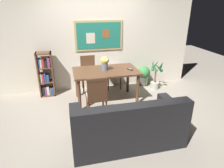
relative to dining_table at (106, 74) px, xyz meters
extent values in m
plane|color=gray|center=(-0.06, -0.59, -0.66)|extent=(12.00, 12.00, 0.00)
cube|color=beige|center=(-0.06, 0.91, 0.64)|extent=(5.20, 0.10, 2.60)
cube|color=tan|center=(0.00, 0.84, 0.75)|extent=(1.22, 0.02, 0.75)
cube|color=#1E7260|center=(0.00, 0.83, 0.75)|extent=(1.12, 0.01, 0.65)
cube|color=beige|center=(-0.21, 0.82, 0.70)|extent=(0.22, 0.00, 0.26)
cube|color=brown|center=(0.19, 0.82, 0.79)|extent=(0.18, 0.00, 0.21)
cube|color=brown|center=(0.00, 0.00, 0.08)|extent=(1.47, 0.88, 0.04)
cylinder|color=brown|center=(-0.65, -0.36, -0.30)|extent=(0.07, 0.07, 0.72)
cylinder|color=brown|center=(0.65, -0.36, -0.30)|extent=(0.07, 0.07, 0.72)
cylinder|color=brown|center=(-0.65, 0.36, -0.30)|extent=(0.07, 0.07, 0.72)
cylinder|color=brown|center=(0.65, 0.36, -0.30)|extent=(0.07, 0.07, 0.72)
cube|color=brown|center=(0.34, 0.71, -0.22)|extent=(0.40, 0.40, 0.03)
cube|color=beige|center=(0.34, 0.71, -0.19)|extent=(0.36, 0.36, 0.03)
cylinder|color=brown|center=(0.51, 0.88, -0.45)|extent=(0.04, 0.04, 0.42)
cylinder|color=brown|center=(0.17, 0.88, -0.45)|extent=(0.04, 0.04, 0.42)
cylinder|color=brown|center=(0.51, 0.54, -0.45)|extent=(0.04, 0.04, 0.42)
cylinder|color=brown|center=(0.17, 0.54, -0.45)|extent=(0.04, 0.04, 0.42)
cube|color=brown|center=(0.34, 0.89, 0.02)|extent=(0.38, 0.04, 0.46)
cube|color=brown|center=(0.34, 0.89, 0.22)|extent=(0.38, 0.05, 0.06)
cube|color=brown|center=(-0.34, -0.68, -0.22)|extent=(0.40, 0.40, 0.03)
cube|color=beige|center=(-0.34, -0.68, -0.19)|extent=(0.36, 0.36, 0.03)
cylinder|color=brown|center=(-0.51, -0.85, -0.45)|extent=(0.04, 0.04, 0.42)
cylinder|color=brown|center=(-0.17, -0.85, -0.45)|extent=(0.04, 0.04, 0.42)
cylinder|color=brown|center=(-0.51, -0.51, -0.45)|extent=(0.04, 0.04, 0.42)
cylinder|color=brown|center=(-0.17, -0.51, -0.45)|extent=(0.04, 0.04, 0.42)
cube|color=brown|center=(-0.34, -0.86, 0.02)|extent=(0.38, 0.04, 0.46)
cube|color=brown|center=(-0.34, -0.86, 0.22)|extent=(0.38, 0.05, 0.06)
cube|color=brown|center=(-0.31, 0.70, -0.22)|extent=(0.40, 0.40, 0.03)
cube|color=beige|center=(-0.31, 0.70, -0.19)|extent=(0.36, 0.36, 0.03)
cylinder|color=brown|center=(-0.14, 0.87, -0.45)|extent=(0.04, 0.04, 0.42)
cylinder|color=brown|center=(-0.48, 0.87, -0.45)|extent=(0.04, 0.04, 0.42)
cylinder|color=brown|center=(-0.14, 0.53, -0.45)|extent=(0.04, 0.04, 0.42)
cylinder|color=brown|center=(-0.48, 0.53, -0.45)|extent=(0.04, 0.04, 0.42)
cube|color=brown|center=(-0.31, 0.88, 0.02)|extent=(0.38, 0.04, 0.46)
cube|color=brown|center=(-0.31, 0.88, 0.22)|extent=(0.38, 0.05, 0.06)
cube|color=black|center=(0.02, -1.55, -0.46)|extent=(1.80, 0.84, 0.40)
cube|color=black|center=(0.02, -1.87, -0.04)|extent=(1.80, 0.20, 0.44)
cube|color=black|center=(-0.79, -1.55, -0.15)|extent=(0.18, 0.80, 0.22)
cube|color=black|center=(0.83, -1.55, -0.15)|extent=(0.18, 0.80, 0.22)
cube|color=maroon|center=(-0.43, -1.73, -0.10)|extent=(0.32, 0.16, 0.33)
cube|color=#8C6B4C|center=(0.02, -1.73, -0.10)|extent=(0.32, 0.16, 0.33)
cube|color=brown|center=(-1.54, 0.64, -0.11)|extent=(0.03, 0.28, 1.10)
cube|color=brown|center=(-1.21, 0.64, -0.11)|extent=(0.03, 0.28, 1.10)
cube|color=brown|center=(-1.37, 0.64, -0.64)|extent=(0.36, 0.28, 0.03)
cube|color=brown|center=(-1.37, 0.64, 0.43)|extent=(0.36, 0.28, 0.03)
cube|color=brown|center=(-1.37, 0.64, -0.29)|extent=(0.30, 0.28, 0.02)
cube|color=brown|center=(-1.37, 0.64, 0.08)|extent=(0.30, 0.28, 0.02)
cube|color=black|center=(-1.48, 0.64, -0.52)|extent=(0.06, 0.22, 0.21)
cube|color=#7F3F72|center=(-1.42, 0.64, -0.52)|extent=(0.04, 0.22, 0.21)
cube|color=beige|center=(-1.36, 0.64, -0.52)|extent=(0.06, 0.22, 0.21)
cube|color=#595960|center=(-1.30, 0.64, -0.54)|extent=(0.05, 0.22, 0.17)
cube|color=#2D4C8C|center=(-1.25, 0.64, -0.54)|extent=(0.05, 0.22, 0.18)
cube|color=beige|center=(-1.49, 0.64, -0.17)|extent=(0.04, 0.22, 0.21)
cube|color=#B2332D|center=(-1.44, 0.64, -0.18)|extent=(0.04, 0.22, 0.20)
cube|color=#2D4C8C|center=(-1.40, 0.64, -0.17)|extent=(0.04, 0.22, 0.22)
cube|color=#2D4C8C|center=(-1.34, 0.64, -0.19)|extent=(0.06, 0.22, 0.17)
cube|color=#2D4C8C|center=(-1.49, 0.64, 0.19)|extent=(0.04, 0.22, 0.21)
cube|color=beige|center=(-1.45, 0.64, 0.18)|extent=(0.04, 0.22, 0.20)
cube|color=#B2332D|center=(-1.40, 0.64, 0.19)|extent=(0.05, 0.22, 0.21)
cube|color=black|center=(-1.34, 0.64, 0.17)|extent=(0.06, 0.22, 0.16)
cube|color=#7F3F72|center=(-1.27, 0.64, 0.20)|extent=(0.06, 0.22, 0.24)
cylinder|color=#4C4742|center=(1.23, 0.68, -0.53)|extent=(0.23, 0.23, 0.26)
cylinder|color=#332319|center=(1.23, 0.68, -0.41)|extent=(0.21, 0.21, 0.02)
sphere|color=#387F3D|center=(1.23, 0.68, -0.27)|extent=(0.33, 0.33, 0.33)
cylinder|color=#387F3D|center=(1.28, 0.55, -0.48)|extent=(0.03, 0.03, 0.24)
cylinder|color=#387F3D|center=(1.34, 0.76, -0.46)|extent=(0.03, 0.03, 0.21)
cylinder|color=#B2ADA3|center=(1.43, 0.38, -0.57)|extent=(0.23, 0.23, 0.18)
cylinder|color=#332319|center=(1.43, 0.38, -0.49)|extent=(0.21, 0.21, 0.02)
cylinder|color=brown|center=(1.43, 0.38, -0.30)|extent=(0.04, 0.04, 0.35)
cone|color=#235B2D|center=(1.57, 0.35, 0.00)|extent=(0.13, 0.30, 0.30)
cone|color=#235B2D|center=(1.45, 0.47, -0.01)|extent=(0.24, 0.13, 0.27)
cone|color=#235B2D|center=(1.36, 0.42, -0.01)|extent=(0.17, 0.22, 0.28)
cone|color=#235B2D|center=(1.34, 0.32, -0.01)|extent=(0.20, 0.24, 0.28)
cone|color=#235B2D|center=(1.45, 0.26, -0.03)|extent=(0.27, 0.11, 0.26)
cylinder|color=slate|center=(-0.02, 0.01, 0.19)|extent=(0.14, 0.14, 0.17)
sphere|color=#EACC4C|center=(-0.02, 0.01, 0.33)|extent=(0.17, 0.17, 0.17)
sphere|color=#EACC4C|center=(-0.06, 0.07, 0.32)|extent=(0.06, 0.06, 0.06)
sphere|color=silver|center=(0.02, -0.04, 0.34)|extent=(0.07, 0.07, 0.07)
sphere|color=#EACC4C|center=(0.04, 0.03, 0.31)|extent=(0.08, 0.08, 0.08)
cube|color=black|center=(0.55, -0.09, 0.11)|extent=(0.10, 0.16, 0.02)
cube|color=gray|center=(0.55, -0.09, 0.12)|extent=(0.07, 0.10, 0.00)
camera|label=1|loc=(-0.86, -4.19, 1.53)|focal=31.69mm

